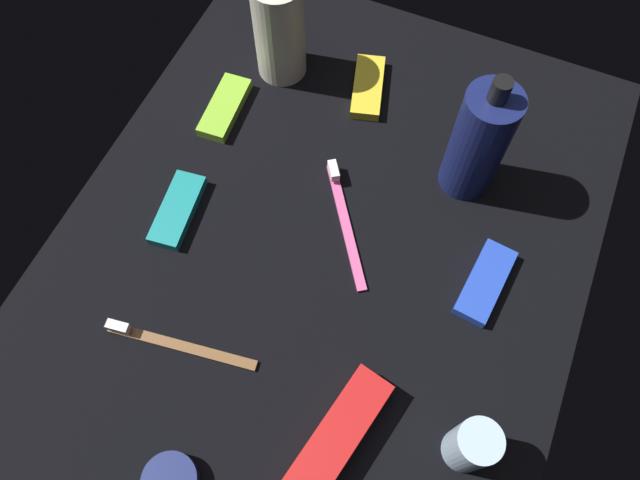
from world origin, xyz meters
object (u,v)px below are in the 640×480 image
Objects in this scene: snack_bar_yellow at (368,87)px; snack_bar_teal at (178,210)px; lotion_bottle at (479,142)px; toothbrush_brown at (172,343)px; toothbrush_pink at (344,216)px; bodywash_bottle at (279,28)px; deodorant_stick at (471,446)px; toothpaste_box_red at (331,447)px; snack_bar_lime at (225,108)px; snack_bar_blue at (485,282)px.

snack_bar_yellow is 1.00× the size of snack_bar_teal.
lotion_bottle is 42.97cm from toothbrush_brown.
toothbrush_brown reaches higher than snack_bar_teal.
toothbrush_pink is at bearing -27.36° from toothbrush_brown.
bodywash_bottle is at bearing 78.66° from snack_bar_yellow.
deodorant_stick reaches higher than toothpaste_box_red.
deodorant_stick is 30.80cm from toothbrush_pink.
snack_bar_lime is at bearing 158.03° from bodywash_bottle.
lotion_bottle is 1.84× the size of snack_bar_yellow.
toothbrush_pink reaches higher than snack_bar_blue.
snack_bar_blue is (-13.33, -6.77, -7.62)cm from lotion_bottle.
toothpaste_box_red is (-38.01, 2.88, -6.77)cm from lotion_bottle.
toothbrush_pink is at bearing 177.13° from snack_bar_yellow.
toothpaste_box_red is at bearing -149.46° from bodywash_bottle.
lotion_bottle is 34.36cm from deodorant_stick.
bodywash_bottle reaches higher than snack_bar_yellow.
snack_bar_blue is (21.37, -30.88, 0.14)cm from toothbrush_brown.
toothbrush_brown reaches higher than snack_bar_lime.
snack_bar_blue is at bearing -148.66° from snack_bar_yellow.
snack_bar_teal is at bearing 111.12° from toothbrush_pink.
toothpaste_box_red is 48.61cm from snack_bar_yellow.
snack_bar_yellow is at bearing -35.75° from snack_bar_teal.
snack_bar_blue is (-20.81, -36.49, -6.99)cm from bodywash_bottle.
toothpaste_box_red is at bearing -143.35° from snack_bar_lime.
toothbrush_pink is 1.49× the size of snack_bar_lime.
snack_bar_lime is at bearing 107.46° from snack_bar_yellow.
snack_bar_lime is at bearing 81.35° from snack_bar_blue.
toothpaste_box_red is (-3.31, -21.23, 0.99)cm from toothbrush_brown.
snack_bar_teal is (-16.69, -1.88, 0.00)cm from snack_bar_lime.
bodywash_bottle reaches higher than snack_bar_blue.
snack_bar_lime is (-11.15, 16.90, 0.00)cm from snack_bar_yellow.
lotion_bottle reaches higher than toothbrush_brown.
toothbrush_brown is 1.73× the size of snack_bar_teal.
snack_bar_lime is (-10.11, 4.08, -6.99)cm from bodywash_bottle.
snack_bar_yellow and snack_bar_lime have the same top height.
toothbrush_pink is 1.49× the size of snack_bar_yellow.
toothbrush_brown is (-23.00, 11.91, 0.00)cm from toothbrush_pink.
snack_bar_yellow is 31.62cm from snack_bar_teal.
snack_bar_blue is 1.00× the size of snack_bar_lime.
bodywash_bottle reaches higher than toothpaste_box_red.
lotion_bottle is 30.66cm from bodywash_bottle.
toothbrush_brown is 1.02× the size of toothpaste_box_red.
deodorant_stick is at bearing -86.45° from toothbrush_brown.
snack_bar_blue is (-1.63, -18.98, 0.14)cm from toothbrush_pink.
toothbrush_pink is 0.86× the size of toothbrush_brown.
toothbrush_pink is (20.88, 22.35, -3.67)cm from deodorant_stick.
snack_bar_yellow is (20.22, 4.70, 0.14)cm from toothbrush_pink.
deodorant_stick is 0.55× the size of toothbrush_pink.
deodorant_stick is at bearing -162.60° from snack_bar_yellow.
snack_bar_teal is at bearing 175.32° from bodywash_bottle.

